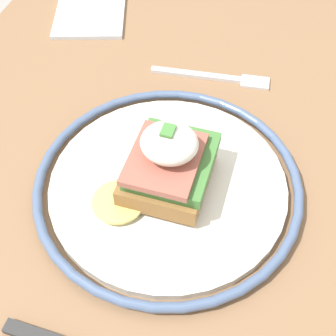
% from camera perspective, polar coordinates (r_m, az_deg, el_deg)
% --- Properties ---
extents(dining_table, '(0.91, 0.64, 0.76)m').
position_cam_1_polar(dining_table, '(0.63, -0.40, -8.26)').
color(dining_table, '#846042').
rests_on(dining_table, ground_plane).
extents(plate, '(0.28, 0.28, 0.02)m').
position_cam_1_polar(plate, '(0.49, 0.00, -1.97)').
color(plate, silver).
rests_on(plate, dining_table).
extents(sandwich, '(0.12, 0.11, 0.08)m').
position_cam_1_polar(sandwich, '(0.46, 0.00, 0.58)').
color(sandwich, olive).
rests_on(sandwich, plate).
extents(fork, '(0.03, 0.15, 0.00)m').
position_cam_1_polar(fork, '(0.62, 5.91, 10.94)').
color(fork, silver).
rests_on(fork, dining_table).
extents(napkin, '(0.13, 0.13, 0.01)m').
position_cam_1_polar(napkin, '(0.73, -9.53, 17.73)').
color(napkin, silver).
rests_on(napkin, dining_table).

